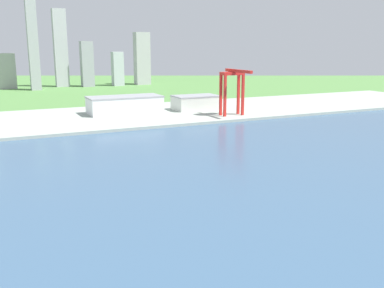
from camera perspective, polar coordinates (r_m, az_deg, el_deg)
name	(u,v)px	position (r m, az deg, el deg)	size (l,w,h in m)	color
ground_plane	(172,171)	(236.98, -2.63, -3.56)	(2400.00, 2400.00, 0.00)	#4F7F3F
water_bay	(227,207)	(185.72, 4.55, -8.22)	(840.00, 360.00, 0.15)	#385675
industrial_pier	(93,118)	(414.82, -12.75, 3.34)	(840.00, 140.00, 2.50)	#9BA699
port_crane_red	(233,83)	(408.99, 5.37, 7.92)	(21.44, 43.41, 42.91)	red
warehouse_main	(125,105)	(429.22, -8.74, 5.09)	(70.57, 32.12, 16.49)	white
warehouse_annex	(196,102)	(449.02, 0.48, 5.44)	(45.27, 28.17, 14.46)	silver
distant_skyline	(15,52)	(742.04, -22.03, 11.06)	(374.84, 58.29, 145.69)	#B6B2BB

